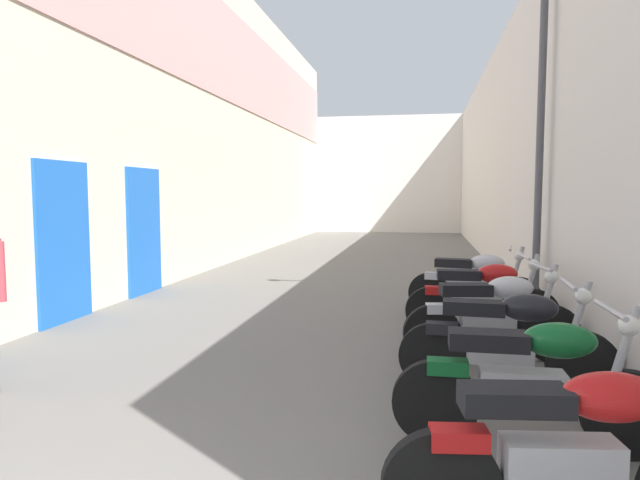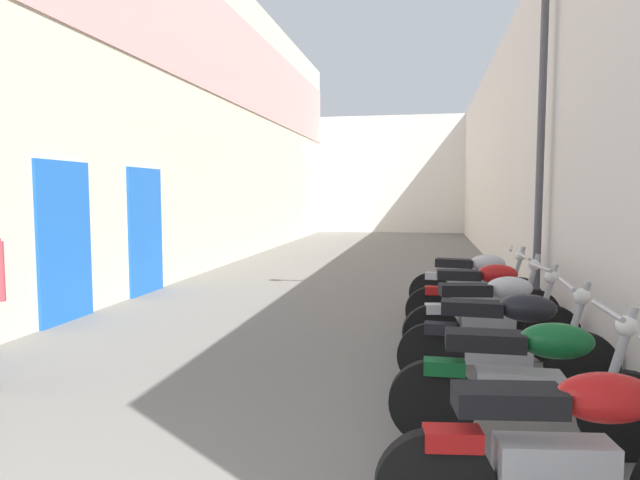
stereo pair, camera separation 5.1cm
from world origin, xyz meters
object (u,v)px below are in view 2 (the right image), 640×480
Objects in this scene: motorcycle_second at (528,380)px; motorcycle_fifth at (483,296)px; motorcycle_nearest at (567,453)px; motorcycle_sixth at (475,282)px; motorcycle_fourth at (492,315)px; street_lamp at (535,102)px; motorcycle_third at (506,339)px.

motorcycle_fifth is (-0.00, 3.09, 0.00)m from motorcycle_second.
motorcycle_sixth is at bearing 90.00° from motorcycle_nearest.
street_lamp is (0.71, 1.95, 2.47)m from motorcycle_fourth.
street_lamp is (0.71, 4.01, 2.47)m from motorcycle_second.
motorcycle_sixth is 0.36× the size of street_lamp.
motorcycle_third is 0.98m from motorcycle_fourth.
motorcycle_nearest is at bearing -90.00° from motorcycle_third.
street_lamp reaches higher than motorcycle_sixth.
motorcycle_fourth and motorcycle_fifth have the same top height.
motorcycle_fifth is 1.11m from motorcycle_sixth.
street_lamp reaches higher than motorcycle_fifth.
motorcycle_nearest is at bearing -90.00° from motorcycle_sixth.
street_lamp is at bearing 70.10° from motorcycle_fourth.
motorcycle_fourth is (-0.00, 0.98, 0.00)m from motorcycle_third.
motorcycle_third is at bearing 90.00° from motorcycle_nearest.
motorcycle_fourth is (-0.00, 2.06, 0.00)m from motorcycle_second.
motorcycle_third is at bearing -90.00° from motorcycle_sixth.
motorcycle_third is 1.00× the size of motorcycle_fifth.
street_lamp reaches higher than motorcycle_fourth.
motorcycle_sixth is (-0.00, 1.11, 0.00)m from motorcycle_fifth.
motorcycle_third is at bearing -90.00° from motorcycle_fifth.
street_lamp is at bearing 76.45° from motorcycle_third.
motorcycle_fourth is 2.14m from motorcycle_sixth.
motorcycle_third is (0.00, 2.14, 0.00)m from motorcycle_nearest.
motorcycle_sixth is (0.00, 2.14, 0.00)m from motorcycle_fourth.
motorcycle_nearest is 1.00× the size of motorcycle_second.
motorcycle_fifth is (0.00, 2.01, 0.00)m from motorcycle_third.
motorcycle_nearest is 3.12m from motorcycle_fourth.
motorcycle_nearest is 1.06m from motorcycle_second.
motorcycle_fourth is 1.03m from motorcycle_fifth.
motorcycle_fifth is (0.00, 4.15, 0.00)m from motorcycle_nearest.
motorcycle_second and motorcycle_fifth have the same top height.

